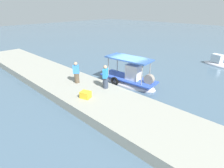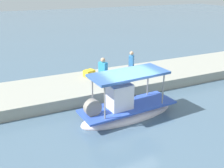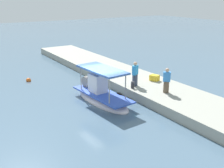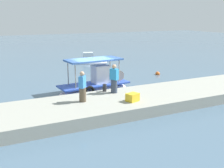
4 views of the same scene
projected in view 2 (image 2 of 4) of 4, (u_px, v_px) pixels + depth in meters
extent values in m
plane|color=#496378|center=(129.00, 117.00, 13.07)|extent=(120.00, 120.00, 0.00)
cube|color=#9B9B8F|center=(99.00, 84.00, 16.39)|extent=(36.00, 4.08, 0.63)
ellipsoid|color=white|center=(128.00, 115.00, 13.10)|extent=(5.23, 2.03, 0.84)
cube|color=blue|center=(128.00, 106.00, 12.93)|extent=(5.03, 2.01, 0.10)
cube|color=white|center=(119.00, 97.00, 12.48)|extent=(1.16, 0.99, 1.34)
cylinder|color=gray|center=(105.00, 104.00, 11.38)|extent=(0.07, 0.07, 1.70)
cylinder|color=gray|center=(93.00, 94.00, 12.40)|extent=(0.07, 0.07, 1.70)
cylinder|color=gray|center=(163.00, 90.00, 12.88)|extent=(0.07, 0.07, 1.70)
cylinder|color=gray|center=(148.00, 82.00, 13.91)|extent=(0.07, 0.07, 1.70)
cube|color=#375EA6|center=(129.00, 74.00, 12.32)|extent=(3.89, 1.93, 0.12)
torus|color=black|center=(131.00, 101.00, 14.06)|extent=(0.75, 0.23, 0.74)
cylinder|color=gray|center=(93.00, 108.00, 11.90)|extent=(0.82, 0.41, 0.80)
cylinder|color=brown|center=(131.00, 71.00, 16.70)|extent=(0.52, 0.52, 0.78)
cube|color=#3885D3|center=(131.00, 60.00, 16.45)|extent=(0.51, 0.53, 0.64)
sphere|color=tan|center=(132.00, 53.00, 16.29)|extent=(0.25, 0.25, 0.25)
cylinder|color=#364053|center=(103.00, 80.00, 15.07)|extent=(0.52, 0.52, 0.81)
cube|color=#2E92D5|center=(103.00, 68.00, 14.81)|extent=(0.46, 0.56, 0.67)
sphere|color=tan|center=(103.00, 60.00, 14.64)|extent=(0.26, 0.26, 0.26)
cylinder|color=#2D2D33|center=(113.00, 84.00, 14.87)|extent=(0.24, 0.24, 0.47)
cube|color=gold|center=(89.00, 73.00, 16.75)|extent=(0.76, 0.68, 0.44)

